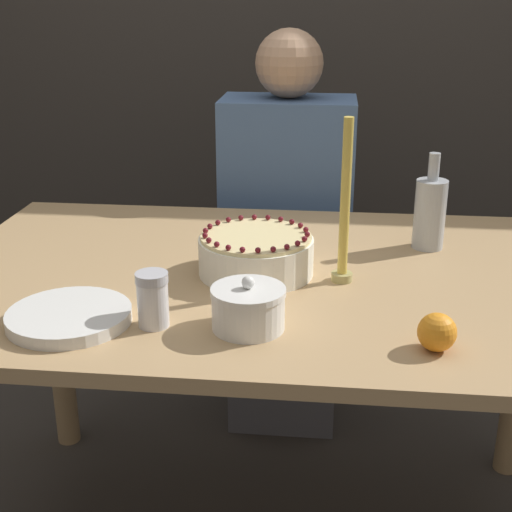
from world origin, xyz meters
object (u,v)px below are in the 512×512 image
Objects in this scene: candle at (345,215)px; cake at (256,254)px; bottle at (430,212)px; sugar_bowl at (248,308)px; person_man_blue_shirt at (286,260)px; sugar_shaker at (153,299)px.

cake is at bearing 173.12° from candle.
sugar_bowl is at bearing -128.32° from bottle.
bottle is (0.38, 0.48, 0.05)m from sugar_bowl.
sugar_bowl is 0.39× the size of candle.
cake is 0.73m from person_man_blue_shirt.
sugar_shaker reaches higher than cake.
sugar_bowl is at bearing -124.99° from candle.
person_man_blue_shirt reaches higher than candle.
sugar_shaker is (-0.18, -0.01, 0.01)m from sugar_bowl.
sugar_shaker is 1.01m from person_man_blue_shirt.
cake is 0.27m from sugar_bowl.
person_man_blue_shirt reaches higher than sugar_shaker.
person_man_blue_shirt is (0.18, 0.96, -0.28)m from sugar_shaker.
candle reaches higher than sugar_shaker.
person_man_blue_shirt is at bearing 89.49° from sugar_bowl.
sugar_shaker is 0.30× the size of candle.
candle is 1.51× the size of bottle.
candle reaches higher than sugar_bowl.
sugar_bowl reaches higher than cake.
sugar_bowl is (0.01, -0.27, -0.00)m from cake.
sugar_bowl is 1.31× the size of sugar_shaker.
person_man_blue_shirt is (0.02, 0.68, -0.27)m from cake.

